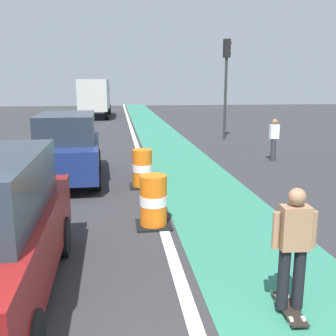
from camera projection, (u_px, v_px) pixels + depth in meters
bike_lane_strip at (180, 160)px, 15.07m from camera, size 2.50×80.00×0.01m
lane_divider_stripe at (142, 161)px, 14.88m from camera, size 0.20×80.00×0.01m
skateboarder_on_lane at (293, 248)px, 4.88m from camera, size 0.57×0.81×1.69m
parked_suv_second at (68, 147)px, 11.84m from camera, size 2.07×4.67×2.04m
traffic_barrel_front at (153, 202)px, 8.05m from camera, size 0.73×0.73×1.09m
traffic_barrel_mid at (142, 169)px, 11.12m from camera, size 0.73×0.73×1.09m
delivery_truck_down_block at (95, 96)px, 33.46m from camera, size 2.48×7.64×3.23m
traffic_light_corner at (226, 72)px, 19.85m from camera, size 0.41×0.32×5.10m
pedestrian_crossing at (274, 139)px, 14.81m from camera, size 0.34×0.20×1.61m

